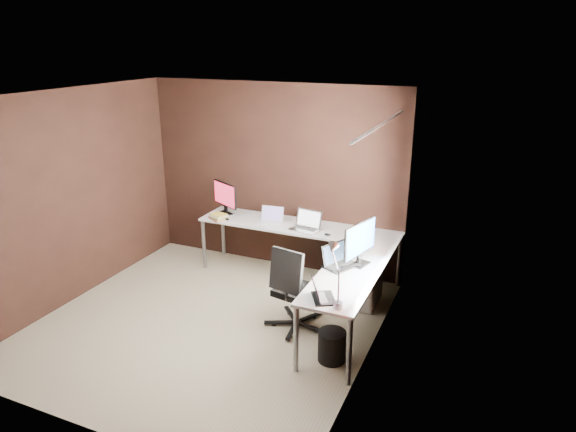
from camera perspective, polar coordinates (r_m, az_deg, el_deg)
The scene contains 15 objects.
room at distance 5.29m, azimuth -6.06°, elevation -0.23°, with size 3.60×3.60×2.50m.
desk at distance 6.13m, azimuth 2.68°, elevation -3.34°, with size 2.65×2.25×0.73m.
drawer_pedestal at distance 6.23m, azimuth 8.07°, elevation -6.99°, with size 0.42×0.50×0.60m, color white.
monitor_left at distance 7.05m, azimuth -7.01°, elevation 2.18°, with size 0.46×0.26×0.44m.
monitor_right at distance 5.47m, azimuth 8.01°, elevation -2.75°, with size 0.21×0.57×0.48m.
laptop_white at distance 6.73m, azimuth -1.87°, elevation -0.35°, with size 0.32×0.25×0.20m.
laptop_silver at distance 6.49m, azimuth 2.06°, elevation -1.05°, with size 0.40×0.31×0.24m.
laptop_black_big at distance 5.50m, azimuth 5.63°, elevation -5.00°, with size 0.39×0.43×0.24m.
laptop_black_small at distance 4.82m, azimuth 3.65°, elevation -8.76°, with size 0.31×0.34×0.19m.
book_stack at distance 6.91m, azimuth -7.74°, elevation -0.06°, with size 0.29×0.28×0.07m.
mouse_left at distance 6.86m, azimuth -6.87°, elevation -0.35°, with size 0.08×0.05×0.03m, color black.
mouse_corner at distance 6.30m, azimuth 4.41°, elevation -2.07°, with size 0.08×0.05×0.03m, color black.
desk_lamp at distance 4.60m, azimuth 5.17°, elevation -5.58°, with size 0.19×0.22×0.60m.
office_chair at distance 5.67m, azimuth 0.78°, elevation -9.73°, with size 0.54×0.56×0.97m.
wastebasket at distance 5.22m, azimuth 4.90°, elevation -14.20°, with size 0.28×0.28×0.32m, color black.
Camera 1 is at (2.82, -4.27, 3.03)m, focal length 32.00 mm.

